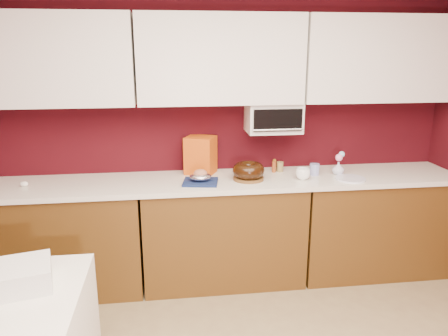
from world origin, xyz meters
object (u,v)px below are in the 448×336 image
object	(u,v)px
toaster_oven	(273,117)
newspaper_stack	(15,277)
bundt_cake	(249,170)
coffee_mug	(303,173)
flower_vase	(338,167)
pandoro_box	(201,155)
blue_jar	(314,169)
foil_ham_nest	(200,177)

from	to	relation	value
toaster_oven	newspaper_stack	size ratio (longest dim) A/B	1.29
bundt_cake	coffee_mug	distance (m)	0.45
coffee_mug	flower_vase	xyz separation A→B (m)	(0.34, 0.10, 0.01)
pandoro_box	blue_jar	world-z (taller)	pandoro_box
coffee_mug	blue_jar	bearing A→B (deg)	39.94
bundt_cake	newspaper_stack	xyz separation A→B (m)	(-1.44, -1.24, -0.17)
flower_vase	newspaper_stack	size ratio (longest dim) A/B	0.35
bundt_cake	foil_ham_nest	size ratio (longest dim) A/B	1.49
coffee_mug	flower_vase	size ratio (longest dim) A/B	0.90
coffee_mug	blue_jar	world-z (taller)	coffee_mug
blue_jar	flower_vase	bearing A→B (deg)	-4.51
foil_ham_nest	coffee_mug	distance (m)	0.84
toaster_oven	foil_ham_nest	world-z (taller)	toaster_oven
bundt_cake	pandoro_box	world-z (taller)	pandoro_box
pandoro_box	blue_jar	distance (m)	0.97
pandoro_box	coffee_mug	size ratio (longest dim) A/B	2.86
toaster_oven	foil_ham_nest	size ratio (longest dim) A/B	2.59
blue_jar	flower_vase	size ratio (longest dim) A/B	0.78
blue_jar	flower_vase	xyz separation A→B (m)	(0.20, -0.02, 0.01)
coffee_mug	flower_vase	distance (m)	0.35
pandoro_box	blue_jar	bearing A→B (deg)	13.10
bundt_cake	pandoro_box	xyz separation A→B (m)	(-0.37, 0.25, 0.08)
newspaper_stack	flower_vase	bearing A→B (deg)	30.11
toaster_oven	flower_vase	xyz separation A→B (m)	(0.54, -0.16, -0.41)
pandoro_box	newspaper_stack	bearing A→B (deg)	-101.64
blue_jar	coffee_mug	bearing A→B (deg)	-140.06
pandoro_box	blue_jar	size ratio (longest dim) A/B	3.29
pandoro_box	coffee_mug	distance (m)	0.87
toaster_oven	foil_ham_nest	xyz separation A→B (m)	(-0.64, -0.26, -0.42)
bundt_cake	toaster_oven	bearing A→B (deg)	41.26
toaster_oven	bundt_cake	xyz separation A→B (m)	(-0.25, -0.22, -0.39)
blue_jar	newspaper_stack	distance (m)	2.41
coffee_mug	newspaper_stack	distance (m)	2.23
flower_vase	pandoro_box	bearing A→B (deg)	170.14
bundt_cake	flower_vase	size ratio (longest dim) A/B	2.10
blue_jar	flower_vase	world-z (taller)	flower_vase
newspaper_stack	foil_ham_nest	bearing A→B (deg)	48.82
bundt_cake	flower_vase	bearing A→B (deg)	3.77
coffee_mug	pandoro_box	bearing A→B (deg)	159.76
coffee_mug	newspaper_stack	bearing A→B (deg)	-147.70
newspaper_stack	blue_jar	bearing A→B (deg)	32.87
foil_ham_nest	flower_vase	size ratio (longest dim) A/B	1.41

